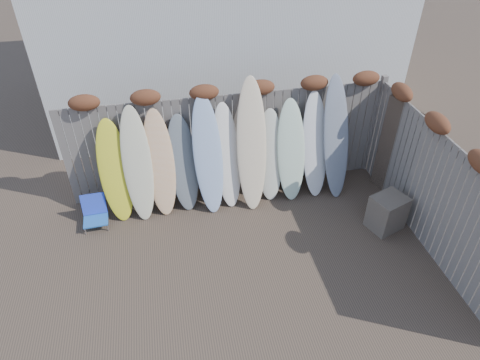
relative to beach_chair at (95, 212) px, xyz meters
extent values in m
plane|color=#493A2D|center=(2.55, -1.74, -0.26)|extent=(80.00, 80.00, 0.00)
cube|color=slate|center=(2.55, 0.66, 0.74)|extent=(6.00, 0.10, 2.00)
cube|color=slate|center=(5.55, 0.66, 0.79)|extent=(0.10, 0.10, 2.10)
ellipsoid|color=brown|center=(0.15, 0.62, 1.84)|extent=(0.52, 0.28, 0.28)
ellipsoid|color=brown|center=(1.15, 0.62, 1.84)|extent=(0.52, 0.28, 0.28)
ellipsoid|color=brown|center=(2.15, 0.62, 1.84)|extent=(0.52, 0.28, 0.28)
ellipsoid|color=brown|center=(3.15, 0.62, 1.84)|extent=(0.52, 0.28, 0.28)
ellipsoid|color=brown|center=(4.15, 0.62, 1.84)|extent=(0.52, 0.28, 0.28)
ellipsoid|color=brown|center=(5.15, 0.62, 1.84)|extent=(0.52, 0.28, 0.28)
cube|color=slate|center=(5.55, -1.54, 0.74)|extent=(0.10, 4.40, 2.00)
ellipsoid|color=brown|center=(5.51, -1.14, 1.84)|extent=(0.28, 0.56, 0.28)
ellipsoid|color=brown|center=(5.51, -0.04, 1.84)|extent=(0.28, 0.56, 0.28)
cube|color=blue|center=(0.01, -0.10, -0.10)|extent=(0.44, 0.39, 0.03)
cube|color=blue|center=(-0.01, 0.10, 0.11)|extent=(0.43, 0.15, 0.39)
cylinder|color=silver|center=(-0.18, -0.27, -0.18)|extent=(0.02, 0.02, 0.16)
cylinder|color=#B9BAC1|center=(-0.20, 0.05, -0.18)|extent=(0.02, 0.02, 0.16)
cylinder|color=#BCBBC3|center=(0.21, -0.25, -0.18)|extent=(0.02, 0.02, 0.16)
cylinder|color=silver|center=(0.19, 0.07, -0.18)|extent=(0.02, 0.02, 0.16)
cube|color=#483F36|center=(5.09, -1.11, 0.07)|extent=(0.69, 0.64, 0.66)
cube|color=#45332A|center=(5.64, -0.42, 0.71)|extent=(0.42, 1.26, 1.94)
ellipsoid|color=yellow|center=(0.46, 0.25, 0.66)|extent=(0.60, 0.70, 1.84)
ellipsoid|color=beige|center=(0.86, 0.23, 0.76)|extent=(0.53, 0.73, 2.04)
ellipsoid|color=#FFA179|center=(1.25, 0.27, 0.70)|extent=(0.55, 0.70, 1.92)
ellipsoid|color=slate|center=(1.66, 0.30, 0.63)|extent=(0.58, 0.68, 1.77)
ellipsoid|color=#9AB2D9|center=(2.11, 0.20, 0.81)|extent=(0.58, 0.79, 2.14)
ellipsoid|color=white|center=(2.47, 0.26, 0.70)|extent=(0.55, 0.73, 1.93)
ellipsoid|color=#FBE0B5|center=(2.91, 0.18, 0.93)|extent=(0.62, 0.88, 2.38)
ellipsoid|color=silver|center=(3.29, 0.28, 0.60)|extent=(0.56, 0.67, 1.72)
ellipsoid|color=silver|center=(3.68, 0.23, 0.69)|extent=(0.55, 0.68, 1.90)
ellipsoid|color=white|center=(4.16, 0.26, 0.73)|extent=(0.52, 0.72, 1.99)
ellipsoid|color=gray|center=(4.53, 0.20, 0.88)|extent=(0.56, 0.84, 2.29)
camera|label=1|loc=(1.42, -6.17, 5.07)|focal=32.00mm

